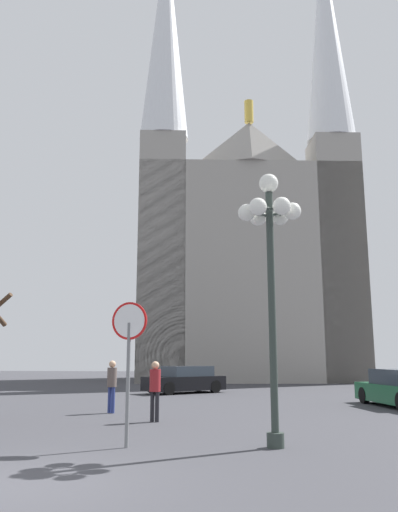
# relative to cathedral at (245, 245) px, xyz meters

# --- Properties ---
(ground_plane) EXTENTS (120.00, 120.00, 0.00)m
(ground_plane) POSITION_rel_cathedral_xyz_m (-2.69, -34.55, -10.95)
(ground_plane) COLOR #38383D
(cathedral) EXTENTS (18.38, 14.34, 38.50)m
(cathedral) POSITION_rel_cathedral_xyz_m (0.00, 0.00, 0.00)
(cathedral) COLOR gray
(cathedral) RESTS_ON ground
(stop_sign) EXTENTS (0.80, 0.18, 3.00)m
(stop_sign) POSITION_rel_cathedral_xyz_m (-1.79, -31.13, -8.84)
(stop_sign) COLOR slate
(stop_sign) RESTS_ON ground
(street_lamp) EXTENTS (1.40, 1.27, 5.90)m
(street_lamp) POSITION_rel_cathedral_xyz_m (1.26, -30.80, -6.67)
(street_lamp) COLOR #2D3833
(street_lamp) RESTS_ON ground
(parked_car_near_black) EXTENTS (4.27, 4.05, 1.37)m
(parked_car_near_black) POSITION_rel_cathedral_xyz_m (-2.88, -14.78, -10.30)
(parked_car_near_black) COLOR black
(parked_car_near_black) RESTS_ON ground
(pedestrian_walking) EXTENTS (0.32, 0.32, 1.71)m
(pedestrian_walking) POSITION_rel_cathedral_xyz_m (-3.97, -24.65, -9.92)
(pedestrian_walking) COLOR navy
(pedestrian_walking) RESTS_ON ground
(pedestrian_standing) EXTENTS (0.32, 0.32, 1.71)m
(pedestrian_standing) POSITION_rel_cathedral_xyz_m (-2.06, -26.82, -9.92)
(pedestrian_standing) COLOR black
(pedestrian_standing) RESTS_ON ground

